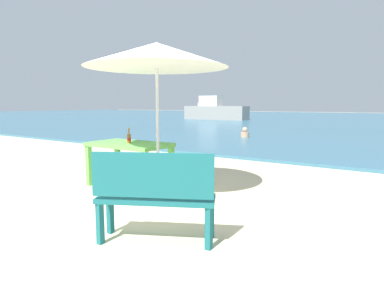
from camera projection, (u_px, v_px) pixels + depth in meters
The scene contains 10 objects.
ground_plane at pixel (82, 218), 4.02m from camera, with size 120.00×120.00×0.00m, color beige.
sea_water at pixel (357, 120), 29.03m from camera, with size 120.00×50.00×0.08m, color #386B84.
picnic_table_green at pixel (129, 149), 5.50m from camera, with size 1.40×0.80×0.76m.
beer_bottle_amber at pixel (129, 138), 5.38m from camera, with size 0.07×0.07×0.26m.
patio_umbrella at pixel (157, 55), 4.68m from camera, with size 2.10×2.10×2.30m.
side_table_wood at pixel (178, 179), 4.56m from camera, with size 0.44×0.44×0.54m.
bench_teal_center at pixel (155, 192), 3.21m from camera, with size 1.24×0.85×0.95m.
swimmer_person at pixel (245, 133), 13.16m from camera, with size 0.34×0.34×0.41m.
boat_cargo_ship at pixel (215, 111), 28.55m from camera, with size 5.75×1.57×2.09m.
boat_sailboat at pixel (204, 109), 51.83m from camera, with size 4.33×1.18×1.57m.
Camera 1 is at (3.26, -2.51, 1.41)m, focal length 30.10 mm.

